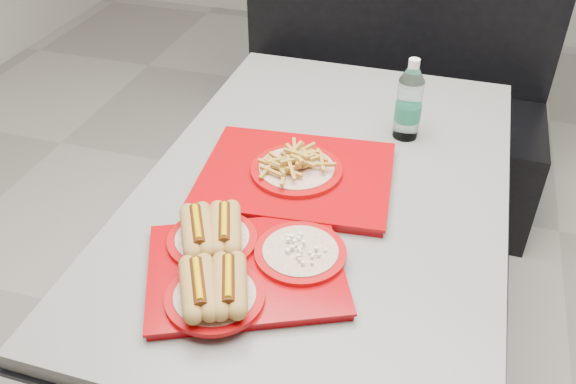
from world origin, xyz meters
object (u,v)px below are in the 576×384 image
(diner_table, at_px, (323,232))
(tray_near, at_px, (237,263))
(tray_far, at_px, (297,172))
(water_bottle, at_px, (409,104))
(booth_bench, at_px, (384,105))

(diner_table, distance_m, tray_near, 0.43)
(diner_table, distance_m, tray_far, 0.21)
(water_bottle, bearing_deg, tray_far, -127.90)
(tray_far, relative_size, water_bottle, 2.18)
(diner_table, xyz_separation_m, booth_bench, (0.00, 1.09, -0.18))
(tray_far, bearing_deg, booth_bench, 86.30)
(tray_near, distance_m, tray_far, 0.36)
(diner_table, height_order, tray_far, tray_far)
(water_bottle, bearing_deg, diner_table, -119.48)
(tray_far, distance_m, water_bottle, 0.39)
(water_bottle, bearing_deg, tray_near, -111.37)
(booth_bench, bearing_deg, tray_near, -93.75)
(diner_table, distance_m, water_bottle, 0.42)
(booth_bench, height_order, tray_near, booth_bench)
(diner_table, relative_size, booth_bench, 1.05)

